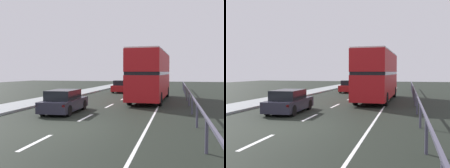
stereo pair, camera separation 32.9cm
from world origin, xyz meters
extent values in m
cube|color=black|center=(0.00, 0.00, -0.05)|extent=(74.00, 120.00, 0.10)
cube|color=silver|center=(0.00, -2.54, 0.00)|extent=(0.16, 2.26, 0.01)
cube|color=silver|center=(0.00, 2.63, 0.00)|extent=(0.16, 2.26, 0.01)
cube|color=silver|center=(0.00, 7.80, 0.00)|extent=(0.16, 2.26, 0.01)
cube|color=silver|center=(0.00, 12.97, 0.00)|extent=(0.16, 2.26, 0.01)
cube|color=silver|center=(0.00, 18.14, 0.00)|extent=(0.16, 2.26, 0.01)
cube|color=silver|center=(0.00, 23.30, 0.00)|extent=(0.16, 2.26, 0.01)
cube|color=silver|center=(0.00, 28.47, 0.00)|extent=(0.16, 2.26, 0.01)
cube|color=silver|center=(3.49, 9.00, 0.00)|extent=(0.12, 46.00, 0.01)
cube|color=#454256|center=(5.62, 9.00, 1.06)|extent=(0.08, 42.00, 0.08)
cylinder|color=#454256|center=(5.62, -2.45, 0.53)|extent=(0.10, 0.10, 1.06)
cylinder|color=#454256|center=(5.62, 1.36, 0.53)|extent=(0.10, 0.10, 1.06)
cylinder|color=#454256|center=(5.62, 5.18, 0.53)|extent=(0.10, 0.10, 1.06)
cylinder|color=#454256|center=(5.62, 9.00, 0.53)|extent=(0.10, 0.10, 1.06)
cylinder|color=#454256|center=(5.62, 12.82, 0.53)|extent=(0.10, 0.10, 1.06)
cylinder|color=#454256|center=(5.62, 16.64, 0.53)|extent=(0.10, 0.10, 1.06)
cylinder|color=#454256|center=(5.62, 20.45, 0.53)|extent=(0.10, 0.10, 1.06)
cylinder|color=#454256|center=(5.62, 24.27, 0.53)|extent=(0.10, 0.10, 1.06)
cylinder|color=#454256|center=(5.62, 28.09, 0.53)|extent=(0.10, 0.10, 1.06)
cube|color=#B21519|center=(2.58, 12.12, 1.30)|extent=(2.83, 10.32, 1.89)
cube|color=black|center=(2.58, 12.12, 2.36)|extent=(2.84, 9.91, 0.24)
cube|color=#B21519|center=(2.58, 12.12, 3.29)|extent=(2.83, 10.32, 1.61)
cube|color=silver|center=(2.58, 12.12, 4.14)|extent=(2.78, 10.11, 0.10)
cube|color=black|center=(2.77, 17.21, 1.39)|extent=(2.21, 0.12, 1.32)
cube|color=yellow|center=(2.77, 17.21, 3.69)|extent=(1.47, 0.09, 0.28)
cylinder|color=black|center=(1.59, 15.88, 0.50)|extent=(0.32, 1.01, 1.00)
cylinder|color=black|center=(3.84, 15.79, 0.50)|extent=(0.32, 1.01, 1.00)
cylinder|color=black|center=(1.32, 8.64, 0.50)|extent=(0.32, 1.01, 1.00)
cylinder|color=black|center=(3.57, 8.56, 0.50)|extent=(0.32, 1.01, 1.00)
cube|color=#252431|center=(-1.88, 4.13, 0.50)|extent=(1.88, 4.24, 0.63)
cube|color=black|center=(-1.87, 3.92, 1.10)|extent=(1.60, 2.35, 0.57)
cube|color=red|center=(-2.55, 2.04, 0.65)|extent=(0.16, 0.07, 0.12)
cube|color=red|center=(-1.04, 2.11, 0.65)|extent=(0.16, 0.07, 0.12)
cylinder|color=black|center=(-2.71, 5.48, 0.32)|extent=(0.23, 0.65, 0.64)
cylinder|color=black|center=(-1.17, 5.55, 0.32)|extent=(0.23, 0.65, 0.64)
cylinder|color=black|center=(-2.60, 2.71, 0.32)|extent=(0.23, 0.65, 0.64)
cylinder|color=black|center=(-1.05, 2.78, 0.32)|extent=(0.23, 0.65, 0.64)
cube|color=maroon|center=(-1.68, 20.72, 0.53)|extent=(1.98, 4.08, 0.70)
cube|color=black|center=(-1.69, 20.52, 1.17)|extent=(1.69, 2.27, 0.59)
cube|color=red|center=(-2.57, 18.78, 0.70)|extent=(0.16, 0.07, 0.12)
cube|color=red|center=(-0.95, 18.71, 0.70)|extent=(0.16, 0.07, 0.12)
cylinder|color=black|center=(-2.46, 22.06, 0.32)|extent=(0.23, 0.65, 0.64)
cylinder|color=black|center=(-0.80, 21.99, 0.32)|extent=(0.23, 0.65, 0.64)
cylinder|color=black|center=(-2.57, 19.45, 0.32)|extent=(0.23, 0.65, 0.64)
cylinder|color=black|center=(-0.91, 19.38, 0.32)|extent=(0.23, 0.65, 0.64)
camera|label=1|loc=(4.73, -10.71, 2.44)|focal=42.31mm
camera|label=2|loc=(5.05, -10.62, 2.44)|focal=42.31mm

